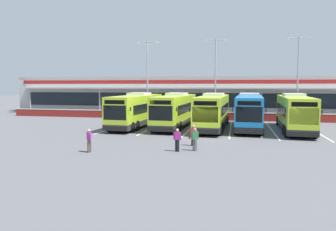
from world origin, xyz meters
name	(u,v)px	position (x,y,z in m)	size (l,w,h in m)	color
ground_plane	(206,137)	(0.00, 0.00, 0.00)	(200.00, 200.00, 0.00)	#56565B
terminal_building	(220,95)	(0.00, 26.91, 3.01)	(70.00, 13.00, 6.00)	silver
red_barrier_wall	(216,116)	(0.00, 14.50, 0.56)	(60.00, 0.40, 1.10)	maroon
coach_bus_leftmost	(136,111)	(-8.32, 6.03, 1.79)	(3.32, 12.25, 3.78)	#B7DB2D
coach_bus_left_centre	(175,111)	(-3.98, 6.42, 1.79)	(3.32, 12.25, 3.78)	#B7DB2D
coach_bus_centre	(213,112)	(0.21, 5.88, 1.79)	(3.32, 12.25, 3.78)	#B7DB2D
coach_bus_right_centre	(249,112)	(4.01, 6.76, 1.79)	(3.32, 12.25, 3.78)	#1972B7
coach_bus_rightmost	(294,113)	(8.45, 5.97, 1.79)	(3.32, 12.25, 3.78)	#B7DB2D
bay_stripe_far_west	(118,126)	(-10.50, 6.00, 0.00)	(0.14, 13.00, 0.01)	silver
bay_stripe_west	(154,127)	(-6.30, 6.00, 0.00)	(0.14, 13.00, 0.01)	silver
bay_stripe_mid_west	(191,128)	(-2.10, 6.00, 0.00)	(0.14, 13.00, 0.01)	silver
bay_stripe_centre	(231,129)	(2.10, 6.00, 0.00)	(0.14, 13.00, 0.01)	silver
bay_stripe_mid_east	(272,130)	(6.30, 6.00, 0.00)	(0.14, 13.00, 0.01)	silver
bay_stripe_east	(315,131)	(10.50, 6.00, 0.00)	(0.14, 13.00, 0.01)	silver
pedestrian_with_handbag	(193,135)	(-0.58, -4.23, 0.86)	(0.62, 0.31, 1.62)	black
pedestrian_in_dark_coat	(195,139)	(-0.21, -6.11, 0.87)	(0.54, 0.29, 1.62)	slate
pedestrian_near_bin	(89,140)	(-7.33, -8.11, 0.87)	(0.46, 0.43, 1.62)	#4C4238
pedestrian_approaching_bus	(177,139)	(-1.39, -6.59, 0.87)	(0.54, 0.30, 1.62)	black
lamp_post_west	(147,74)	(-10.05, 16.98, 6.29)	(3.24, 0.28, 11.00)	#9E9EA3
lamp_post_centre	(215,73)	(-0.25, 17.02, 6.29)	(3.24, 0.28, 11.00)	#9E9EA3
lamp_post_east	(298,73)	(10.61, 17.19, 6.29)	(3.24, 0.28, 11.00)	#9E9EA3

